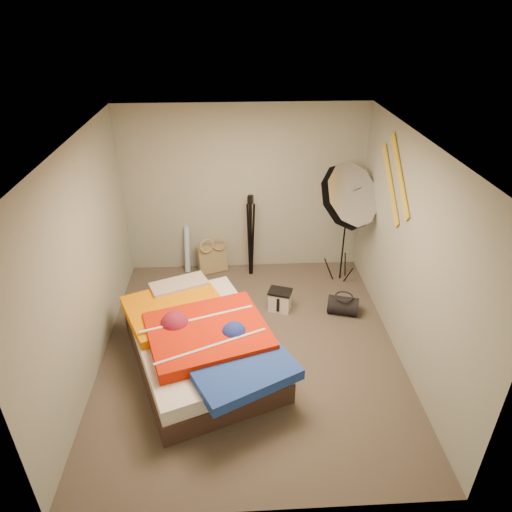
{
  "coord_description": "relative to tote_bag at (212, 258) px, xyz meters",
  "views": [
    {
      "loc": [
        -0.16,
        -4.23,
        3.7
      ],
      "look_at": [
        0.1,
        0.6,
        0.95
      ],
      "focal_mm": 32.0,
      "sensor_mm": 36.0,
      "label": 1
    }
  ],
  "objects": [
    {
      "name": "ceiling",
      "position": [
        0.5,
        -1.85,
        2.28
      ],
      "size": [
        4.0,
        4.0,
        0.0
      ],
      "primitive_type": "plane",
      "rotation": [
        3.14,
        0.0,
        0.0
      ],
      "color": "silver",
      "rests_on": "wall_back"
    },
    {
      "name": "tote_bag",
      "position": [
        0.0,
        0.0,
        0.0
      ],
      "size": [
        0.47,
        0.32,
        0.45
      ],
      "primitive_type": "cube",
      "rotation": [
        -0.14,
        0.0,
        0.34
      ],
      "color": "tan",
      "rests_on": "floor"
    },
    {
      "name": "wall_stripe_upper",
      "position": [
        2.23,
        -1.25,
        1.73
      ],
      "size": [
        0.02,
        0.91,
        0.78
      ],
      "primitive_type": "cube",
      "rotation": [
        0.7,
        0.0,
        0.0
      ],
      "color": "gold",
      "rests_on": "wall_right"
    },
    {
      "name": "wall_left",
      "position": [
        -1.25,
        -1.85,
        1.03
      ],
      "size": [
        0.0,
        4.0,
        4.0
      ],
      "primitive_type": "plane",
      "rotation": [
        1.57,
        0.0,
        1.57
      ],
      "color": "gray",
      "rests_on": "floor"
    },
    {
      "name": "wall_stripe_lower",
      "position": [
        2.23,
        -1.0,
        1.53
      ],
      "size": [
        0.02,
        0.91,
        0.78
      ],
      "primitive_type": "cube",
      "rotation": [
        0.7,
        0.0,
        0.0
      ],
      "color": "gold",
      "rests_on": "wall_right"
    },
    {
      "name": "floor",
      "position": [
        0.5,
        -1.85,
        -0.22
      ],
      "size": [
        4.0,
        4.0,
        0.0
      ],
      "primitive_type": "plane",
      "color": "brown",
      "rests_on": "ground"
    },
    {
      "name": "camera_tripod",
      "position": [
        0.59,
        -0.11,
        0.52
      ],
      "size": [
        0.09,
        0.09,
        1.28
      ],
      "color": "black",
      "rests_on": "floor"
    },
    {
      "name": "camera_case",
      "position": [
        0.94,
        -1.07,
        -0.08
      ],
      "size": [
        0.33,
        0.28,
        0.28
      ],
      "primitive_type": "cube",
      "rotation": [
        0.0,
        0.0,
        -0.34
      ],
      "color": "silver",
      "rests_on": "floor"
    },
    {
      "name": "wall_right",
      "position": [
        2.25,
        -1.85,
        1.03
      ],
      "size": [
        0.0,
        4.0,
        4.0
      ],
      "primitive_type": "plane",
      "rotation": [
        1.57,
        0.0,
        -1.57
      ],
      "color": "gray",
      "rests_on": "floor"
    },
    {
      "name": "bed",
      "position": [
        -0.06,
        -2.03,
        0.08
      ],
      "size": [
        2.07,
        2.38,
        0.59
      ],
      "color": "#412A23",
      "rests_on": "floor"
    },
    {
      "name": "wrapping_roll",
      "position": [
        -0.38,
        0.05,
        0.14
      ],
      "size": [
        0.12,
        0.21,
        0.72
      ],
      "primitive_type": "cylinder",
      "rotation": [
        -0.17,
        0.0,
        -0.17
      ],
      "color": "#65A3CE",
      "rests_on": "floor"
    },
    {
      "name": "wall_front",
      "position": [
        0.5,
        -3.85,
        1.03
      ],
      "size": [
        3.5,
        0.0,
        3.5
      ],
      "primitive_type": "plane",
      "rotation": [
        -1.57,
        0.0,
        0.0
      ],
      "color": "gray",
      "rests_on": "floor"
    },
    {
      "name": "photo_umbrella",
      "position": [
        1.86,
        -0.5,
        1.17
      ],
      "size": [
        0.95,
        1.09,
        1.93
      ],
      "color": "black",
      "rests_on": "floor"
    },
    {
      "name": "duffel_bag",
      "position": [
        1.77,
        -1.19,
        -0.09
      ],
      "size": [
        0.45,
        0.35,
        0.24
      ],
      "primitive_type": "cylinder",
      "rotation": [
        0.0,
        1.57,
        -0.29
      ],
      "color": "black",
      "rests_on": "floor"
    },
    {
      "name": "wall_back",
      "position": [
        0.5,
        0.15,
        1.03
      ],
      "size": [
        3.5,
        0.0,
        3.5
      ],
      "primitive_type": "plane",
      "rotation": [
        1.57,
        0.0,
        0.0
      ],
      "color": "gray",
      "rests_on": "floor"
    }
  ]
}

